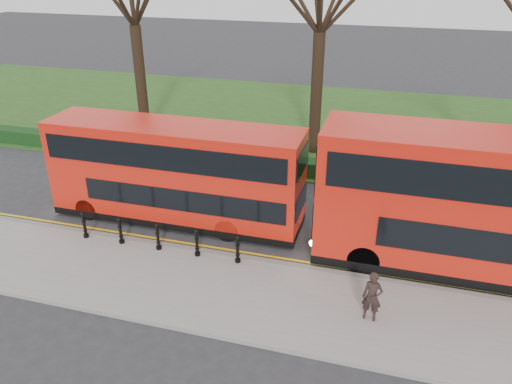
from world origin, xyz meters
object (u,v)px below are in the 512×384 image
(bollard_row, at_px, (158,237))
(pedestrian, at_px, (372,297))
(bus_lead, at_px, (175,174))
(bus_rear, at_px, (508,210))

(bollard_row, height_order, pedestrian, pedestrian)
(bus_lead, distance_m, bus_rear, 11.85)
(bus_rear, bearing_deg, bollard_row, -170.36)
(bus_lead, height_order, bus_rear, bus_rear)
(bollard_row, distance_m, bus_rear, 11.78)
(bollard_row, xyz_separation_m, pedestrian, (7.64, -1.73, 0.29))
(bus_rear, bearing_deg, pedestrian, -136.25)
(bus_lead, relative_size, pedestrian, 6.40)
(bus_rear, height_order, pedestrian, bus_rear)
(bollard_row, relative_size, bus_rear, 0.51)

